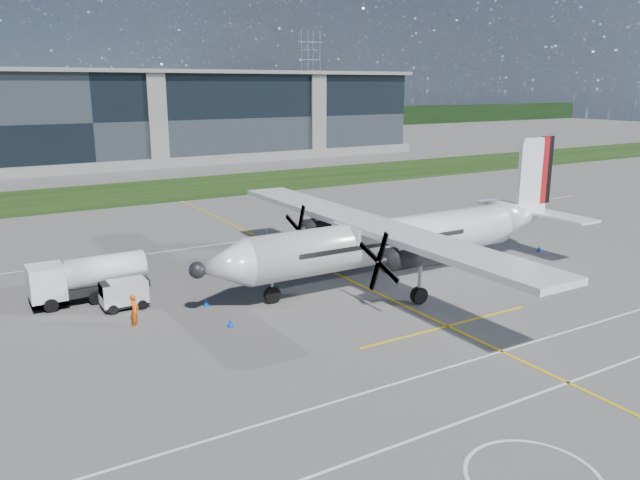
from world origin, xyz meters
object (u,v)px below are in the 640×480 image
(pylon_east, at_px, (311,79))
(fuel_tanker_truck, at_px, (80,280))
(safety_cone_tail, at_px, (539,249))
(baggage_tug, at_px, (124,295))
(turboprop_aircraft, at_px, (401,213))
(ground_crew_person, at_px, (134,308))
(safety_cone_nose_port, at_px, (230,322))
(safety_cone_stbdwing, at_px, (266,233))
(safety_cone_nose_stbd, at_px, (206,302))

(pylon_east, relative_size, fuel_tanker_truck, 4.06)
(fuel_tanker_truck, height_order, safety_cone_tail, fuel_tanker_truck)
(fuel_tanker_truck, height_order, baggage_tug, fuel_tanker_truck)
(pylon_east, xyz_separation_m, fuel_tanker_truck, (-98.78, -141.04, -13.62))
(turboprop_aircraft, xyz_separation_m, ground_crew_person, (-18.26, 0.56, -3.58))
(pylon_east, xyz_separation_m, safety_cone_nose_port, (-92.48, -149.75, -14.75))
(baggage_tug, height_order, safety_cone_nose_port, baggage_tug)
(turboprop_aircraft, xyz_separation_m, safety_cone_nose_port, (-13.72, -2.25, -4.39))
(safety_cone_tail, relative_size, safety_cone_stbdwing, 1.00)
(safety_cone_nose_stbd, distance_m, safety_cone_nose_port, 3.92)
(turboprop_aircraft, xyz_separation_m, safety_cone_tail, (14.16, -0.21, -4.39))
(baggage_tug, relative_size, safety_cone_nose_port, 5.71)
(safety_cone_tail, bearing_deg, safety_cone_nose_port, -175.82)
(baggage_tug, distance_m, safety_cone_nose_port, 7.49)
(turboprop_aircraft, relative_size, fuel_tanker_truck, 4.19)
(fuel_tanker_truck, relative_size, baggage_tug, 2.58)
(pylon_east, height_order, safety_cone_tail, pylon_east)
(safety_cone_nose_stbd, bearing_deg, baggage_tug, 153.63)
(ground_crew_person, bearing_deg, pylon_east, -2.31)
(safety_cone_stbdwing, bearing_deg, pylon_east, 58.28)
(pylon_east, bearing_deg, fuel_tanker_truck, -125.01)
(fuel_tanker_truck, height_order, safety_cone_nose_port, fuel_tanker_truck)
(pylon_east, relative_size, safety_cone_tail, 60.00)
(turboprop_aircraft, height_order, ground_crew_person, turboprop_aircraft)
(pylon_east, bearing_deg, safety_cone_nose_port, -121.70)
(baggage_tug, relative_size, ground_crew_person, 1.35)
(pylon_east, height_order, turboprop_aircraft, pylon_east)
(turboprop_aircraft, relative_size, safety_cone_tail, 61.92)
(turboprop_aircraft, height_order, baggage_tug, turboprop_aircraft)
(turboprop_aircraft, xyz_separation_m, fuel_tanker_truck, (-20.02, 6.45, -3.26))
(safety_cone_tail, relative_size, safety_cone_nose_port, 1.00)
(safety_cone_tail, height_order, safety_cone_nose_port, same)
(safety_cone_nose_stbd, bearing_deg, safety_cone_nose_port, -91.14)
(safety_cone_nose_stbd, relative_size, safety_cone_nose_port, 1.00)
(ground_crew_person, height_order, safety_cone_nose_port, ground_crew_person)
(pylon_east, bearing_deg, safety_cone_stbdwing, -121.72)
(baggage_tug, xyz_separation_m, safety_cone_tail, (32.19, -4.06, -0.61))
(turboprop_aircraft, relative_size, safety_cone_stbdwing, 61.92)
(fuel_tanker_truck, relative_size, ground_crew_person, 3.48)
(turboprop_aircraft, distance_m, baggage_tug, 18.82)
(baggage_tug, xyz_separation_m, safety_cone_stbdwing, (15.64, 12.34, -0.61))
(fuel_tanker_truck, bearing_deg, safety_cone_stbdwing, 28.90)
(pylon_east, height_order, safety_cone_nose_port, pylon_east)
(pylon_east, height_order, ground_crew_person, pylon_east)
(safety_cone_stbdwing, bearing_deg, safety_cone_tail, -44.74)
(safety_cone_stbdwing, bearing_deg, turboprop_aircraft, -81.60)
(ground_crew_person, bearing_deg, safety_cone_stbdwing, -14.32)
(turboprop_aircraft, relative_size, ground_crew_person, 14.59)
(safety_cone_tail, distance_m, safety_cone_stbdwing, 23.30)
(safety_cone_nose_stbd, bearing_deg, fuel_tanker_truck, 143.12)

